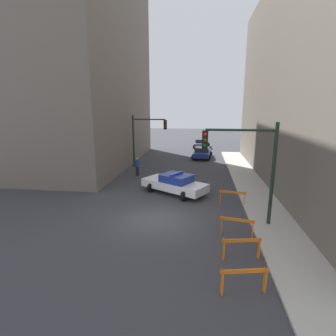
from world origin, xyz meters
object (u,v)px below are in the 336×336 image
traffic_light_near (250,158)px  barrier_corner (232,196)px  parked_car_near (202,152)px  barrier_mid (242,245)px  pedestrian_crossing (137,166)px  barrier_back (237,224)px  traffic_light_far (144,134)px  barrier_front (244,277)px  parked_car_mid (202,143)px  police_car (175,183)px

traffic_light_near → barrier_corner: 4.02m
parked_car_near → barrier_mid: parked_car_near is taller
pedestrian_crossing → barrier_back: 12.70m
barrier_corner → traffic_light_near: bearing=-82.1°
barrier_mid → traffic_light_far: bearing=115.3°
traffic_light_far → barrier_front: 19.19m
pedestrian_crossing → barrier_front: bearing=-156.4°
parked_car_near → parked_car_mid: size_ratio=1.00×
pedestrian_crossing → barrier_front: 16.00m
parked_car_near → traffic_light_far: bearing=-130.0°
pedestrian_crossing → barrier_back: pedestrian_crossing is taller
traffic_light_near → police_car: size_ratio=1.04×
barrier_mid → barrier_corner: same height
barrier_front → barrier_mid: size_ratio=1.00×
traffic_light_far → barrier_back: 15.72m
barrier_mid → barrier_corner: bearing=87.2°
barrier_mid → barrier_back: bearing=88.1°
parked_car_near → barrier_corner: size_ratio=2.80×
pedestrian_crossing → barrier_corner: 9.82m
parked_car_near → traffic_light_near: bearing=-77.7°
pedestrian_crossing → barrier_mid: bearing=-152.0°
parked_car_mid → barrier_corner: parked_car_mid is taller
traffic_light_near → barrier_corner: size_ratio=3.28×
barrier_front → traffic_light_far: bearing=112.1°
pedestrian_crossing → barrier_corner: pedestrian_crossing is taller
parked_car_near → barrier_front: bearing=-81.5°
barrier_corner → traffic_light_far: bearing=129.0°
traffic_light_near → barrier_front: (-0.89, -5.38, -2.91)m
barrier_mid → barrier_back: (0.07, 1.97, 0.00)m
police_car → parked_car_near: police_car is taller
barrier_mid → barrier_back: size_ratio=1.00×
parked_car_mid → barrier_back: 27.25m
barrier_back → barrier_front: bearing=-93.9°
police_car → barrier_corner: bearing=-84.2°
barrier_back → traffic_light_far: bearing=118.6°
parked_car_near → pedestrian_crossing: size_ratio=2.68×
parked_car_near → pedestrian_crossing: pedestrian_crossing is taller
traffic_light_far → barrier_mid: bearing=-64.7°
parked_car_mid → barrier_mid: (1.70, -29.16, -0.06)m
police_car → parked_car_mid: bearing=26.2°
traffic_light_far → police_car: 8.99m
police_car → barrier_front: size_ratio=3.16×
barrier_mid → barrier_back: same height
barrier_corner → pedestrian_crossing: bearing=140.7°
traffic_light_near → barrier_front: traffic_light_near is taller
parked_car_near → barrier_back: 19.38m
parked_car_mid → pedestrian_crossing: 17.76m
parked_car_near → barrier_front: 23.35m
traffic_light_far → parked_car_near: size_ratio=1.17×
traffic_light_near → traffic_light_far: size_ratio=1.00×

